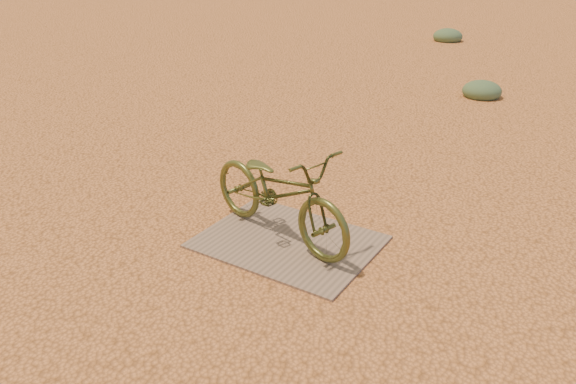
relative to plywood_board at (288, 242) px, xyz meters
The scene contains 5 objects.
ground 0.54m from the plywood_board, ahead, with size 120.00×120.00×0.00m, color #E48749.
plywood_board is the anchor object (origin of this frame).
bicycle 0.49m from the plywood_board, 165.05° to the left, with size 0.61×1.76×0.93m, color #4B5123.
kale_a 6.20m from the plywood_board, 88.78° to the left, with size 0.68×0.68×0.37m, color #4D6645.
kale_c 11.63m from the plywood_board, 100.77° to the left, with size 0.77×0.77×0.42m, color #4D6645.
Camera 1 is at (1.92, -3.95, 2.65)m, focal length 35.00 mm.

